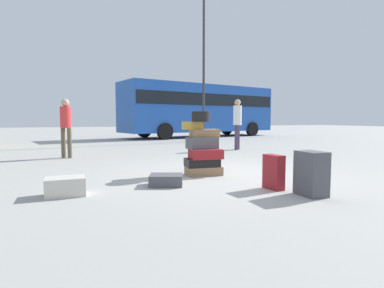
{
  "coord_description": "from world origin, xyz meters",
  "views": [
    {
      "loc": [
        -2.86,
        -5.69,
        1.12
      ],
      "look_at": [
        -0.44,
        0.7,
        0.57
      ],
      "focal_mm": 29.51,
      "sensor_mm": 36.0,
      "label": 1
    }
  ],
  "objects_px": {
    "suitcase_tower": "(203,149)",
    "person_tourist_with_camera": "(237,120)",
    "suitcase_charcoal_white_trunk": "(311,173)",
    "suitcase_cream_upright_blue": "(65,186)",
    "lamp_post": "(204,47)",
    "suitcase_charcoal_behind_tower": "(166,180)",
    "person_bearded_onlooker": "(66,123)",
    "suitcase_maroon_foreground_near": "(274,172)",
    "parked_bus": "(200,107)"
  },
  "relations": [
    {
      "from": "parked_bus",
      "to": "person_bearded_onlooker",
      "type": "bearing_deg",
      "value": -145.58
    },
    {
      "from": "suitcase_cream_upright_blue",
      "to": "person_bearded_onlooker",
      "type": "xyz_separation_m",
      "value": [
        -0.06,
        4.78,
        0.87
      ]
    },
    {
      "from": "suitcase_charcoal_white_trunk",
      "to": "person_tourist_with_camera",
      "type": "height_order",
      "value": "person_tourist_with_camera"
    },
    {
      "from": "suitcase_charcoal_white_trunk",
      "to": "parked_bus",
      "type": "bearing_deg",
      "value": 75.18
    },
    {
      "from": "person_tourist_with_camera",
      "to": "parked_bus",
      "type": "height_order",
      "value": "parked_bus"
    },
    {
      "from": "suitcase_tower",
      "to": "suitcase_maroon_foreground_near",
      "type": "xyz_separation_m",
      "value": [
        0.54,
        -1.62,
        -0.25
      ]
    },
    {
      "from": "lamp_post",
      "to": "suitcase_cream_upright_blue",
      "type": "bearing_deg",
      "value": -123.12
    },
    {
      "from": "suitcase_tower",
      "to": "suitcase_charcoal_white_trunk",
      "type": "distance_m",
      "value": 2.32
    },
    {
      "from": "suitcase_charcoal_behind_tower",
      "to": "person_bearded_onlooker",
      "type": "distance_m",
      "value": 4.99
    },
    {
      "from": "suitcase_tower",
      "to": "suitcase_cream_upright_blue",
      "type": "relative_size",
      "value": 2.3
    },
    {
      "from": "lamp_post",
      "to": "person_tourist_with_camera",
      "type": "bearing_deg",
      "value": -96.16
    },
    {
      "from": "suitcase_charcoal_white_trunk",
      "to": "lamp_post",
      "type": "xyz_separation_m",
      "value": [
        2.78,
        10.66,
        4.23
      ]
    },
    {
      "from": "suitcase_charcoal_behind_tower",
      "to": "suitcase_charcoal_white_trunk",
      "type": "bearing_deg",
      "value": -18.38
    },
    {
      "from": "person_bearded_onlooker",
      "to": "parked_bus",
      "type": "height_order",
      "value": "parked_bus"
    },
    {
      "from": "suitcase_maroon_foreground_near",
      "to": "lamp_post",
      "type": "bearing_deg",
      "value": 67.42
    },
    {
      "from": "suitcase_maroon_foreground_near",
      "to": "suitcase_cream_upright_blue",
      "type": "xyz_separation_m",
      "value": [
        -3.08,
        0.72,
        -0.14
      ]
    },
    {
      "from": "suitcase_maroon_foreground_near",
      "to": "person_bearded_onlooker",
      "type": "distance_m",
      "value": 6.37
    },
    {
      "from": "suitcase_charcoal_behind_tower",
      "to": "person_tourist_with_camera",
      "type": "height_order",
      "value": "person_tourist_with_camera"
    },
    {
      "from": "suitcase_tower",
      "to": "person_tourist_with_camera",
      "type": "relative_size",
      "value": 0.69
    },
    {
      "from": "suitcase_maroon_foreground_near",
      "to": "suitcase_cream_upright_blue",
      "type": "height_order",
      "value": "suitcase_maroon_foreground_near"
    },
    {
      "from": "suitcase_tower",
      "to": "suitcase_charcoal_white_trunk",
      "type": "relative_size",
      "value": 1.95
    },
    {
      "from": "lamp_post",
      "to": "suitcase_charcoal_white_trunk",
      "type": "bearing_deg",
      "value": -104.63
    },
    {
      "from": "suitcase_tower",
      "to": "person_tourist_with_camera",
      "type": "xyz_separation_m",
      "value": [
        3.14,
        4.27,
        0.57
      ]
    },
    {
      "from": "suitcase_cream_upright_blue",
      "to": "person_bearded_onlooker",
      "type": "bearing_deg",
      "value": 89.72
    },
    {
      "from": "parked_bus",
      "to": "suitcase_charcoal_white_trunk",
      "type": "bearing_deg",
      "value": -120.05
    },
    {
      "from": "suitcase_charcoal_behind_tower",
      "to": "suitcase_cream_upright_blue",
      "type": "bearing_deg",
      "value": -154.65
    },
    {
      "from": "suitcase_cream_upright_blue",
      "to": "lamp_post",
      "type": "xyz_separation_m",
      "value": [
        6.13,
        9.4,
        4.42
      ]
    },
    {
      "from": "suitcase_maroon_foreground_near",
      "to": "parked_bus",
      "type": "xyz_separation_m",
      "value": [
        4.5,
        14.07,
        1.56
      ]
    },
    {
      "from": "suitcase_charcoal_behind_tower",
      "to": "person_bearded_onlooker",
      "type": "xyz_separation_m",
      "value": [
        -1.62,
        4.63,
        0.91
      ]
    },
    {
      "from": "suitcase_tower",
      "to": "suitcase_cream_upright_blue",
      "type": "bearing_deg",
      "value": -160.36
    },
    {
      "from": "suitcase_maroon_foreground_near",
      "to": "person_tourist_with_camera",
      "type": "height_order",
      "value": "person_tourist_with_camera"
    },
    {
      "from": "suitcase_tower",
      "to": "suitcase_charcoal_behind_tower",
      "type": "xyz_separation_m",
      "value": [
        -0.98,
        -0.76,
        -0.43
      ]
    },
    {
      "from": "person_bearded_onlooker",
      "to": "parked_bus",
      "type": "xyz_separation_m",
      "value": [
        7.64,
        8.58,
        0.83
      ]
    },
    {
      "from": "person_bearded_onlooker",
      "to": "person_tourist_with_camera",
      "type": "relative_size",
      "value": 0.93
    },
    {
      "from": "suitcase_charcoal_white_trunk",
      "to": "lamp_post",
      "type": "distance_m",
      "value": 11.8
    },
    {
      "from": "suitcase_charcoal_behind_tower",
      "to": "lamp_post",
      "type": "distance_m",
      "value": 11.24
    },
    {
      "from": "suitcase_charcoal_behind_tower",
      "to": "suitcase_maroon_foreground_near",
      "type": "relative_size",
      "value": 0.99
    },
    {
      "from": "suitcase_cream_upright_blue",
      "to": "person_tourist_with_camera",
      "type": "height_order",
      "value": "person_tourist_with_camera"
    },
    {
      "from": "person_bearded_onlooker",
      "to": "person_tourist_with_camera",
      "type": "bearing_deg",
      "value": 44.11
    },
    {
      "from": "person_bearded_onlooker",
      "to": "suitcase_charcoal_white_trunk",
      "type": "bearing_deg",
      "value": -20.46
    },
    {
      "from": "suitcase_charcoal_white_trunk",
      "to": "suitcase_maroon_foreground_near",
      "type": "bearing_deg",
      "value": 117.4
    },
    {
      "from": "suitcase_tower",
      "to": "person_tourist_with_camera",
      "type": "distance_m",
      "value": 5.33
    },
    {
      "from": "suitcase_tower",
      "to": "suitcase_charcoal_white_trunk",
      "type": "height_order",
      "value": "suitcase_tower"
    },
    {
      "from": "lamp_post",
      "to": "suitcase_maroon_foreground_near",
      "type": "bearing_deg",
      "value": -106.77
    },
    {
      "from": "suitcase_cream_upright_blue",
      "to": "parked_bus",
      "type": "height_order",
      "value": "parked_bus"
    },
    {
      "from": "person_bearded_onlooker",
      "to": "person_tourist_with_camera",
      "type": "xyz_separation_m",
      "value": [
        5.73,
        0.4,
        0.08
      ]
    },
    {
      "from": "suitcase_maroon_foreground_near",
      "to": "parked_bus",
      "type": "relative_size",
      "value": 0.05
    },
    {
      "from": "suitcase_charcoal_white_trunk",
      "to": "suitcase_cream_upright_blue",
      "type": "height_order",
      "value": "suitcase_charcoal_white_trunk"
    },
    {
      "from": "lamp_post",
      "to": "suitcase_charcoal_behind_tower",
      "type": "bearing_deg",
      "value": -116.28
    },
    {
      "from": "suitcase_charcoal_behind_tower",
      "to": "parked_bus",
      "type": "xyz_separation_m",
      "value": [
        6.02,
        13.2,
        1.74
      ]
    }
  ]
}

